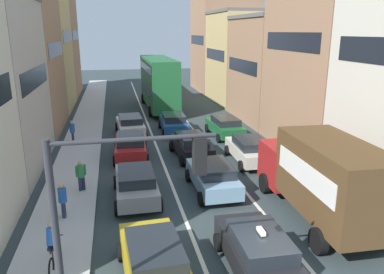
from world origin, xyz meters
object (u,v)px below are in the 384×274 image
at_px(removalist_box_truck, 321,175).
at_px(pedestrian_near_kerb, 63,199).
at_px(bus_mid_queue_primary, 159,81).
at_px(taxi_centre_lane_front, 258,251).
at_px(traffic_light_pole, 114,210).
at_px(pedestrian_far_sidewalk, 72,131).
at_px(sedan_left_lane_fourth, 130,125).
at_px(sedan_left_lane_third, 131,145).
at_px(wagon_right_lane_far, 225,126).
at_px(coupe_centre_lane_fourth, 174,122).
at_px(sedan_right_lane_behind_truck, 249,150).
at_px(hatchback_centre_lane_third, 191,145).
at_px(wagon_left_lane_second, 136,183).
at_px(cyclist_on_sidewalk, 53,246).
at_px(sedan_centre_lane_second, 213,176).
at_px(sedan_left_lane_front, 154,261).
at_px(pedestrian_mid_sidewalk, 81,175).

relative_size(removalist_box_truck, pedestrian_near_kerb, 4.68).
bearing_deg(bus_mid_queue_primary, pedestrian_near_kerb, 162.20).
height_order(removalist_box_truck, taxi_centre_lane_front, removalist_box_truck).
relative_size(traffic_light_pole, pedestrian_far_sidewalk, 3.31).
xyz_separation_m(traffic_light_pole, sedan_left_lane_fourth, (1.18, 20.15, -3.02)).
xyz_separation_m(sedan_left_lane_third, wagon_right_lane_far, (7.08, 3.47, 0.00)).
height_order(taxi_centre_lane_front, wagon_right_lane_far, taxi_centre_lane_front).
height_order(coupe_centre_lane_fourth, sedan_right_lane_behind_truck, same).
bearing_deg(hatchback_centre_lane_third, coupe_centre_lane_fourth, -2.35).
distance_m(taxi_centre_lane_front, wagon_left_lane_second, 7.28).
bearing_deg(wagon_right_lane_far, pedestrian_near_kerb, 134.94).
xyz_separation_m(sedan_left_lane_third, pedestrian_far_sidewalk, (-3.79, 3.82, 0.15)).
bearing_deg(pedestrian_near_kerb, sedan_left_lane_third, 65.31).
bearing_deg(hatchback_centre_lane_third, sedan_left_lane_third, 75.85).
distance_m(coupe_centre_lane_fourth, cyclist_on_sidewalk, 17.60).
relative_size(sedan_centre_lane_second, hatchback_centre_lane_third, 0.98).
relative_size(coupe_centre_lane_fourth, sedan_left_lane_fourth, 0.99).
distance_m(hatchback_centre_lane_third, bus_mid_queue_primary, 15.24).
bearing_deg(sedan_left_lane_fourth, sedan_left_lane_front, 176.37).
bearing_deg(pedestrian_far_sidewalk, bus_mid_queue_primary, -127.40).
xyz_separation_m(hatchback_centre_lane_third, wagon_right_lane_far, (3.40, 4.15, 0.00)).
xyz_separation_m(sedan_centre_lane_second, coupe_centre_lane_fourth, (-0.14, 11.33, 0.00)).
relative_size(coupe_centre_lane_fourth, sedan_right_lane_behind_truck, 1.00).
bearing_deg(sedan_left_lane_fourth, sedan_centre_lane_second, -166.36).
relative_size(removalist_box_truck, pedestrian_far_sidewalk, 4.68).
xyz_separation_m(traffic_light_pole, sedan_right_lane_behind_truck, (7.81, 12.49, -3.02)).
relative_size(sedan_centre_lane_second, cyclist_on_sidewalk, 2.49).
height_order(bus_mid_queue_primary, cyclist_on_sidewalk, bus_mid_queue_primary).
bearing_deg(wagon_left_lane_second, hatchback_centre_lane_third, -34.43).
distance_m(coupe_centre_lane_fourth, pedestrian_far_sidewalk, 7.49).
relative_size(sedan_right_lane_behind_truck, pedestrian_far_sidewalk, 2.62).
distance_m(sedan_left_lane_front, pedestrian_near_kerb, 5.83).
bearing_deg(sedan_left_lane_third, wagon_left_lane_second, -178.11).
height_order(wagon_left_lane_second, coupe_centre_lane_fourth, same).
distance_m(removalist_box_truck, pedestrian_far_sidewalk, 17.39).
relative_size(hatchback_centre_lane_third, bus_mid_queue_primary, 0.42).
distance_m(taxi_centre_lane_front, pedestrian_mid_sidewalk, 9.75).
xyz_separation_m(sedan_left_lane_front, pedestrian_near_kerb, (-3.23, 4.85, 0.15)).
distance_m(taxi_centre_lane_front, sedan_right_lane_behind_truck, 10.78).
bearing_deg(wagon_left_lane_second, pedestrian_far_sidewalk, 20.49).
bearing_deg(sedan_left_lane_fourth, pedestrian_near_kerb, 162.16).
bearing_deg(sedan_left_lane_fourth, traffic_light_pole, 173.42).
xyz_separation_m(sedan_left_lane_third, sedan_right_lane_behind_truck, (6.88, -2.31, 0.00)).
bearing_deg(sedan_left_lane_third, pedestrian_far_sidewalk, 47.00).
bearing_deg(wagon_right_lane_far, cyclist_on_sidewalk, 142.75).
bearing_deg(pedestrian_far_sidewalk, pedestrian_near_kerb, 90.61).
relative_size(traffic_light_pole, pedestrian_near_kerb, 3.31).
xyz_separation_m(pedestrian_mid_sidewalk, pedestrian_far_sidewalk, (-1.21, 8.67, 0.00)).
height_order(sedan_left_lane_front, pedestrian_near_kerb, pedestrian_near_kerb).
bearing_deg(sedan_left_lane_third, pedestrian_mid_sidewalk, 154.27).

